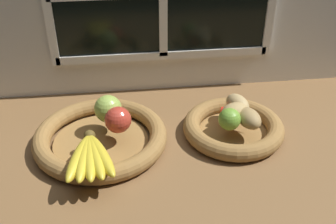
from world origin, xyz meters
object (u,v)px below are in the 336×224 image
at_px(fruit_bowl_left, 101,137).
at_px(apple_green_back, 108,109).
at_px(potato_large, 235,112).
at_px(chili_pepper, 240,115).
at_px(banana_bunch_front, 90,156).
at_px(potato_back, 238,104).
at_px(lime_near, 230,119).
at_px(apple_red_right, 118,120).
at_px(fruit_bowl_right, 233,128).
at_px(potato_small, 249,118).

xyz_separation_m(fruit_bowl_left, apple_green_back, (0.02, 0.04, 0.06)).
bearing_deg(potato_large, fruit_bowl_left, 180.00).
height_order(apple_green_back, chili_pepper, apple_green_back).
height_order(banana_bunch_front, potato_back, potato_back).
bearing_deg(chili_pepper, lime_near, -104.47).
bearing_deg(apple_green_back, fruit_bowl_left, -120.23).
height_order(apple_red_right, lime_near, apple_red_right).
bearing_deg(fruit_bowl_right, fruit_bowl_left, 180.00).
height_order(fruit_bowl_left, apple_red_right, apple_red_right).
bearing_deg(lime_near, banana_bunch_front, -165.52).
distance_m(potato_small, potato_back, 0.07).
height_order(fruit_bowl_left, potato_small, potato_small).
bearing_deg(chili_pepper, fruit_bowl_right, -126.15).
height_order(fruit_bowl_right, apple_red_right, apple_red_right).
bearing_deg(fruit_bowl_left, potato_large, 0.00).
distance_m(fruit_bowl_left, potato_back, 0.37).
relative_size(fruit_bowl_left, chili_pepper, 3.27).
distance_m(fruit_bowl_left, banana_bunch_front, 0.13).
height_order(fruit_bowl_left, chili_pepper, chili_pepper).
xyz_separation_m(potato_small, potato_large, (-0.03, 0.03, 0.00)).
height_order(fruit_bowl_left, potato_back, potato_back).
xyz_separation_m(potato_back, chili_pepper, (0.00, -0.03, -0.01)).
distance_m(fruit_bowl_left, chili_pepper, 0.37).
bearing_deg(apple_red_right, potato_back, 8.98).
bearing_deg(banana_bunch_front, apple_green_back, 75.67).
relative_size(fruit_bowl_right, banana_bunch_front, 1.47).
bearing_deg(apple_red_right, chili_pepper, 3.42).
bearing_deg(apple_green_back, apple_red_right, -64.89).
relative_size(fruit_bowl_left, potato_small, 4.16).
xyz_separation_m(apple_red_right, chili_pepper, (0.32, 0.02, -0.02)).
distance_m(potato_back, potato_large, 0.04).
bearing_deg(fruit_bowl_left, chili_pepper, 1.32).
relative_size(banana_bunch_front, potato_back, 2.31).
bearing_deg(potato_large, potato_back, 65.56).
bearing_deg(potato_back, apple_green_back, 179.80).
height_order(fruit_bowl_left, lime_near, lime_near).
bearing_deg(chili_pepper, potato_back, 121.04).
bearing_deg(potato_small, chili_pepper, 105.10).
bearing_deg(potato_small, fruit_bowl_right, 135.00).
height_order(apple_green_back, potato_large, apple_green_back).
bearing_deg(fruit_bowl_left, potato_small, -4.37).
bearing_deg(potato_back, apple_red_right, -171.02).
bearing_deg(lime_near, fruit_bowl_right, 56.31).
relative_size(fruit_bowl_left, lime_near, 6.02).
height_order(fruit_bowl_right, potato_small, potato_small).
distance_m(fruit_bowl_right, potato_back, 0.07).
distance_m(fruit_bowl_right, lime_near, 0.07).
distance_m(fruit_bowl_left, fruit_bowl_right, 0.35).
bearing_deg(banana_bunch_front, potato_large, 18.63).
bearing_deg(potato_large, banana_bunch_front, -161.37).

